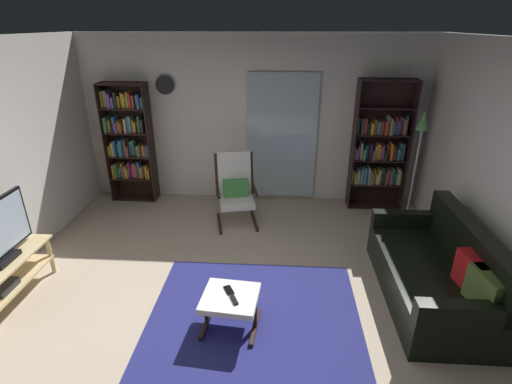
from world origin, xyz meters
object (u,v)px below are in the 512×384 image
(tv_remote, at_px, (234,300))
(cell_phone, at_px, (229,290))
(bookshelf_near_tv, at_px, (129,139))
(wall_clock, at_px, (165,85))
(floor_lamp_by_shelf, at_px, (420,140))
(ottoman, at_px, (230,301))
(bookshelf_near_sofa, at_px, (379,149))
(lounge_armchair, at_px, (235,187))
(tv_stand, at_px, (6,276))
(leather_sofa, at_px, (437,274))

(tv_remote, relative_size, cell_phone, 1.03)
(bookshelf_near_tv, bearing_deg, tv_remote, -55.58)
(wall_clock, bearing_deg, floor_lamp_by_shelf, -15.41)
(cell_phone, bearing_deg, bookshelf_near_tv, 97.84)
(ottoman, xyz_separation_m, floor_lamp_by_shelf, (2.24, 2.04, 1.03))
(bookshelf_near_sofa, relative_size, wall_clock, 6.88)
(floor_lamp_by_shelf, relative_size, wall_clock, 5.92)
(bookshelf_near_tv, height_order, tv_remote, bookshelf_near_tv)
(bookshelf_near_tv, xyz_separation_m, tv_remote, (2.02, -2.95, -0.64))
(lounge_armchair, distance_m, ottoman, 2.22)
(wall_clock, bearing_deg, tv_stand, -110.02)
(bookshelf_near_tv, xyz_separation_m, floor_lamp_by_shelf, (4.22, -0.85, 0.31))
(bookshelf_near_tv, height_order, bookshelf_near_sofa, bookshelf_near_sofa)
(bookshelf_near_tv, bearing_deg, cell_phone, -55.20)
(bookshelf_near_tv, distance_m, wall_clock, 1.05)
(tv_stand, bearing_deg, floor_lamp_by_shelf, 21.52)
(leather_sofa, height_order, cell_phone, leather_sofa)
(tv_remote, xyz_separation_m, wall_clock, (-1.39, 3.09, 1.47))
(tv_stand, xyz_separation_m, tv_remote, (2.41, -0.29, 0.06))
(leather_sofa, distance_m, wall_clock, 4.52)
(tv_stand, height_order, floor_lamp_by_shelf, floor_lamp_by_shelf)
(bookshelf_near_tv, xyz_separation_m, ottoman, (1.98, -2.89, -0.72))
(bookshelf_near_sofa, distance_m, tv_remote, 3.53)
(leather_sofa, distance_m, lounge_armchair, 2.84)
(floor_lamp_by_shelf, bearing_deg, bookshelf_near_sofa, 109.73)
(bookshelf_near_tv, relative_size, cell_phone, 13.59)
(floor_lamp_by_shelf, height_order, wall_clock, wall_clock)
(cell_phone, xyz_separation_m, floor_lamp_by_shelf, (2.26, 1.96, 0.96))
(bookshelf_near_sofa, bearing_deg, tv_remote, -123.07)
(ottoman, relative_size, floor_lamp_by_shelf, 0.33)
(tv_remote, xyz_separation_m, cell_phone, (-0.07, 0.14, -0.00))
(ottoman, height_order, cell_phone, cell_phone)
(leather_sofa, bearing_deg, bookshelf_near_sofa, 94.18)
(tv_remote, bearing_deg, floor_lamp_by_shelf, 18.20)
(leather_sofa, xyz_separation_m, wall_clock, (-3.46, 2.47, 1.54))
(tv_stand, distance_m, bookshelf_near_sofa, 5.09)
(tv_remote, distance_m, cell_phone, 0.15)
(leather_sofa, relative_size, ottoman, 3.23)
(bookshelf_near_sofa, bearing_deg, tv_stand, -148.60)
(ottoman, bearing_deg, bookshelf_near_sofa, 55.71)
(ottoman, relative_size, wall_clock, 1.94)
(bookshelf_near_sofa, height_order, ottoman, bookshelf_near_sofa)
(bookshelf_near_sofa, xyz_separation_m, ottoman, (-1.95, -2.85, -0.65))
(tv_remote, distance_m, wall_clock, 3.69)
(leather_sofa, height_order, floor_lamp_by_shelf, floor_lamp_by_shelf)
(tv_stand, bearing_deg, bookshelf_near_sofa, 31.40)
(tv_stand, bearing_deg, wall_clock, 69.98)
(tv_stand, xyz_separation_m, cell_phone, (2.35, -0.15, 0.06))
(cell_phone, distance_m, wall_clock, 3.55)
(bookshelf_near_tv, height_order, wall_clock, wall_clock)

